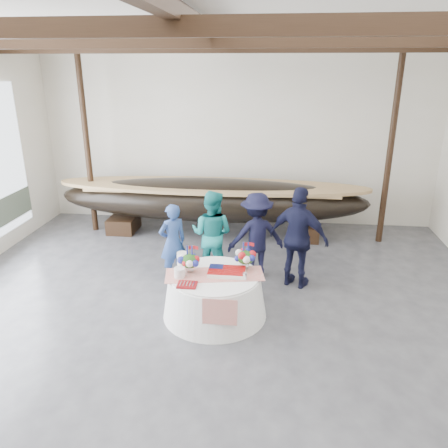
# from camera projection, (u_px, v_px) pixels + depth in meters

# --- Properties ---
(floor) EXTENTS (10.00, 12.00, 0.01)m
(floor) POSITION_uv_depth(u_px,v_px,m) (201.00, 358.00, 6.22)
(floor) COLOR #3D3D42
(floor) RESTS_ON ground
(wall_back) EXTENTS (10.00, 0.02, 4.50)m
(wall_back) POSITION_uv_depth(u_px,v_px,m) (237.00, 136.00, 11.06)
(wall_back) COLOR silver
(wall_back) RESTS_ON ground
(ceiling) EXTENTS (10.00, 12.00, 0.01)m
(ceiling) POSITION_uv_depth(u_px,v_px,m) (193.00, 9.00, 4.69)
(ceiling) COLOR white
(ceiling) RESTS_ON wall_back
(pavilion_structure) EXTENTS (9.80, 11.76, 4.50)m
(pavilion_structure) POSITION_uv_depth(u_px,v_px,m) (206.00, 60.00, 5.63)
(pavilion_structure) COLOR black
(pavilion_structure) RESTS_ON ground
(longboat_display) EXTENTS (7.48, 1.50, 1.40)m
(longboat_display) POSITION_uv_depth(u_px,v_px,m) (212.00, 200.00, 10.51)
(longboat_display) COLOR black
(longboat_display) RESTS_ON ground
(banquet_table) EXTENTS (1.71, 1.71, 0.74)m
(banquet_table) POSITION_uv_depth(u_px,v_px,m) (215.00, 295.00, 7.20)
(banquet_table) COLOR white
(banquet_table) RESTS_ON ground
(tabletop_items) EXTENTS (1.65, 0.98, 0.40)m
(tabletop_items) POSITION_uv_depth(u_px,v_px,m) (215.00, 263.00, 7.14)
(tabletop_items) COLOR red
(tabletop_items) RESTS_ON banquet_table
(guest_woman_blue) EXTENTS (0.66, 0.62, 1.52)m
(guest_woman_blue) POSITION_uv_depth(u_px,v_px,m) (173.00, 242.00, 8.33)
(guest_woman_blue) COLOR navy
(guest_woman_blue) RESTS_ON ground
(guest_woman_teal) EXTENTS (0.97, 0.84, 1.73)m
(guest_woman_teal) POSITION_uv_depth(u_px,v_px,m) (212.00, 234.00, 8.43)
(guest_woman_teal) COLOR teal
(guest_woman_teal) RESTS_ON ground
(guest_man_left) EXTENTS (1.23, 0.91, 1.70)m
(guest_man_left) POSITION_uv_depth(u_px,v_px,m) (256.00, 236.00, 8.39)
(guest_man_left) COLOR black
(guest_man_left) RESTS_ON ground
(guest_man_right) EXTENTS (1.22, 0.90, 1.92)m
(guest_man_right) POSITION_uv_depth(u_px,v_px,m) (299.00, 238.00, 7.98)
(guest_man_right) COLOR black
(guest_man_right) RESTS_ON ground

